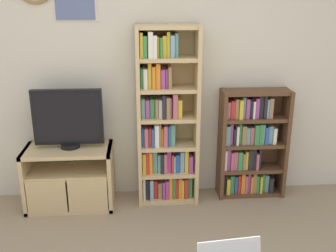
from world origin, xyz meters
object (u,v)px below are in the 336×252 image
Objects in this scene: bookshelf_tall at (165,123)px; tv_stand at (70,177)px; television at (68,119)px; bookshelf_short at (249,145)px.

tv_stand is at bearing -174.19° from bookshelf_tall.
bookshelf_tall is at bearing 5.81° from tv_stand.
bookshelf_short is at bearing 3.05° from television.
bookshelf_short is (0.85, 0.03, -0.26)m from bookshelf_tall.
tv_stand is 1.06m from bookshelf_tall.
bookshelf_tall reaches higher than tv_stand.
tv_stand is 0.48× the size of bookshelf_tall.
bookshelf_tall reaches higher than bookshelf_short.
television is 0.91m from bookshelf_tall.
television is 1.79m from bookshelf_short.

